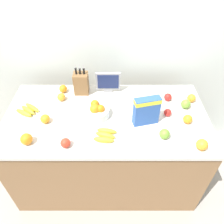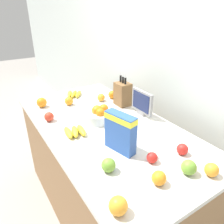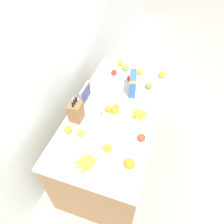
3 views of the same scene
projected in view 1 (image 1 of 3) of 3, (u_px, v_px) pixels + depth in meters
name	position (u px, v px, depth m)	size (l,w,h in m)	color
ground_plane	(108.00, 172.00, 2.46)	(14.00, 14.00, 0.00)	gray
wall_back	(107.00, 36.00, 2.08)	(9.00, 0.06, 2.60)	silver
counter	(107.00, 147.00, 2.17)	(1.74, 0.90, 0.88)	olive
knife_block	(81.00, 83.00, 2.04)	(0.13, 0.11, 0.30)	brown
small_monitor	(108.00, 82.00, 2.05)	(0.23, 0.03, 0.21)	gray
cereal_box	(147.00, 110.00, 1.71)	(0.22, 0.12, 0.25)	#2D56A8
fruit_bowl	(96.00, 111.00, 1.84)	(0.23, 0.23, 0.13)	silver
banana_bunch_left	(105.00, 135.00, 1.67)	(0.18, 0.15, 0.04)	yellow
banana_bunch_right	(28.00, 110.00, 1.89)	(0.22, 0.20, 0.04)	yellow
apple_middle	(168.00, 97.00, 2.00)	(0.07, 0.07, 0.07)	red
apple_leftmost	(66.00, 143.00, 1.60)	(0.07, 0.07, 0.07)	red
apple_by_knife_block	(165.00, 134.00, 1.66)	(0.08, 0.08, 0.08)	#6B9E33
apple_front	(168.00, 112.00, 1.85)	(0.06, 0.06, 0.06)	red
apple_near_bananas	(186.00, 104.00, 1.92)	(0.08, 0.08, 0.08)	#6B9E33
orange_front_left	(61.00, 97.00, 2.00)	(0.07, 0.07, 0.07)	orange
orange_by_cereal	(192.00, 98.00, 1.99)	(0.08, 0.08, 0.08)	orange
orange_mid_right	(202.00, 145.00, 1.58)	(0.09, 0.09, 0.09)	orange
orange_near_bowl	(188.00, 119.00, 1.78)	(0.08, 0.08, 0.08)	orange
orange_mid_left	(45.00, 119.00, 1.78)	(0.08, 0.08, 0.08)	orange
orange_back_center	(27.00, 139.00, 1.61)	(0.09, 0.09, 0.09)	orange
orange_front_center	(63.00, 89.00, 2.09)	(0.08, 0.08, 0.08)	orange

